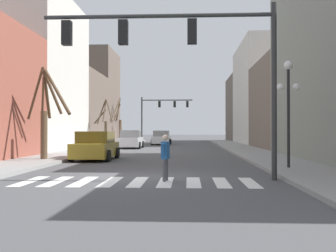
{
  "coord_description": "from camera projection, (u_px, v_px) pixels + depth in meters",
  "views": [
    {
      "loc": [
        1.62,
        -13.97,
        1.7
      ],
      "look_at": [
        -0.34,
        24.84,
        2.07
      ],
      "focal_mm": 42.0,
      "sensor_mm": 36.0,
      "label": 1
    }
  ],
  "objects": [
    {
      "name": "pedestrian_waiting_at_curb",
      "position": [
        165.0,
        154.0,
        12.98
      ],
      "size": [
        0.28,
        0.66,
        1.54
      ],
      "rotation": [
        0.0,
        0.0,
        1.33
      ],
      "color": "#4C4C51",
      "rests_on": "ground_plane"
    },
    {
      "name": "traffic_signal_far",
      "position": [
        161.0,
        109.0,
        52.31
      ],
      "size": [
        6.85,
        0.28,
        6.06
      ],
      "color": "#2D2D2D",
      "rests_on": "ground_plane"
    },
    {
      "name": "traffic_signal_near",
      "position": [
        184.0,
        48.0,
        13.38
      ],
      "size": [
        7.97,
        0.28,
        6.0
      ],
      "color": "#2D2D2D",
      "rests_on": "ground_plane"
    },
    {
      "name": "street_tree_right_mid",
      "position": [
        46.0,
        114.0,
        21.07
      ],
      "size": [
        3.35,
        3.06,
        4.96
      ],
      "color": "brown",
      "rests_on": "sidewalk_left"
    },
    {
      "name": "ground_plane",
      "position": [
        142.0,
        177.0,
        14.01
      ],
      "size": [
        240.0,
        240.0,
        0.0
      ],
      "primitive_type": "plane",
      "color": "#4C4C4F"
    },
    {
      "name": "car_parked_right_near",
      "position": [
        161.0,
        138.0,
        44.85
      ],
      "size": [
        2.15,
        4.6,
        1.61
      ],
      "rotation": [
        0.0,
        0.0,
        -1.57
      ],
      "color": "white",
      "rests_on": "ground_plane"
    },
    {
      "name": "sidewalk_right",
      "position": [
        320.0,
        176.0,
        13.7
      ],
      "size": [
        2.92,
        90.0,
        0.15
      ],
      "color": "gray",
      "rests_on": "ground_plane"
    },
    {
      "name": "crosswalk_stripes",
      "position": [
        138.0,
        182.0,
        12.77
      ],
      "size": [
        7.65,
        2.6,
        0.01
      ],
      "color": "white",
      "rests_on": "ground_plane"
    },
    {
      "name": "building_row_left",
      "position": [
        39.0,
        90.0,
        32.54
      ],
      "size": [
        6.0,
        45.61,
        12.21
      ],
      "color": "#515B66",
      "rests_on": "ground_plane"
    },
    {
      "name": "building_row_right",
      "position": [
        288.0,
        92.0,
        35.66
      ],
      "size": [
        6.0,
        55.73,
        11.67
      ],
      "color": "#66564C",
      "rests_on": "ground_plane"
    },
    {
      "name": "street_lamp_right_corner",
      "position": [
        288.0,
        92.0,
        16.17
      ],
      "size": [
        0.95,
        0.36,
        4.4
      ],
      "color": "black",
      "rests_on": "sidewalk_right"
    },
    {
      "name": "street_tree_right_near",
      "position": [
        119.0,
        121.0,
        48.59
      ],
      "size": [
        1.09,
        3.59,
        5.56
      ],
      "color": "brown",
      "rests_on": "sidewalk_left"
    },
    {
      "name": "street_tree_left_near",
      "position": [
        105.0,
        124.0,
        37.08
      ],
      "size": [
        2.03,
        1.36,
        4.47
      ],
      "color": "#473828",
      "rests_on": "sidewalk_left"
    },
    {
      "name": "car_parked_left_near",
      "position": [
        131.0,
        140.0,
        36.0
      ],
      "size": [
        2.09,
        4.11,
        1.65
      ],
      "rotation": [
        0.0,
        0.0,
        1.57
      ],
      "color": "silver",
      "rests_on": "ground_plane"
    },
    {
      "name": "car_driving_away_lane",
      "position": [
        96.0,
        147.0,
        22.08
      ],
      "size": [
        2.18,
        4.25,
        1.61
      ],
      "rotation": [
        0.0,
        0.0,
        1.57
      ],
      "color": "#A38423",
      "rests_on": "ground_plane"
    }
  ]
}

